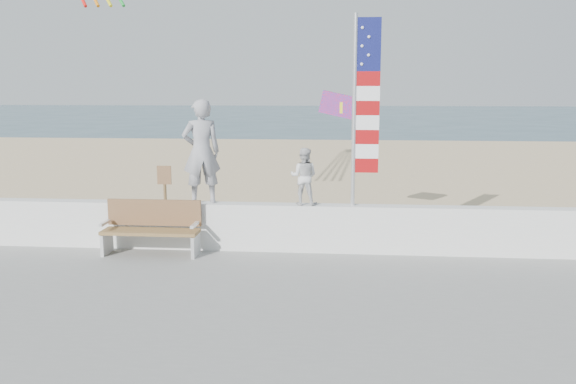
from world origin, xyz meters
name	(u,v)px	position (x,y,z in m)	size (l,w,h in m)	color
ground	(265,293)	(0.00, 0.00, 0.00)	(220.00, 220.00, 0.00)	#2C4A59
sand	(303,195)	(0.00, 9.00, 0.04)	(90.00, 40.00, 0.08)	#D1B88B
seawall	(279,227)	(0.00, 2.00, 0.63)	(30.00, 0.35, 0.90)	silver
adult	(201,152)	(-1.47, 2.00, 2.07)	(0.72, 0.47, 1.98)	#949399
child	(304,176)	(0.48, 2.00, 1.62)	(0.52, 0.41, 1.08)	silver
bench	(152,227)	(-2.34, 1.55, 0.69)	(1.80, 0.57, 1.00)	olive
flag	(361,103)	(1.53, 2.00, 2.99)	(0.50, 0.08, 3.50)	silver
parafoil_kite	(342,106)	(1.17, 4.27, 2.87)	(0.98, 0.34, 0.66)	red
sign	(165,192)	(-2.79, 3.94, 0.94)	(0.32, 0.07, 1.46)	brown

